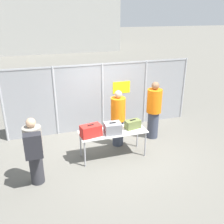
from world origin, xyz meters
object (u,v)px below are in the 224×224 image
object	(u,v)px
suitcase_grey	(113,128)
security_worker_near	(118,118)
suitcase_red	(91,131)
suitcase_olive	(133,124)
utility_trailer	(110,92)
inspection_table	(113,133)
traveler_hooded	(34,150)
security_worker_far	(154,110)

from	to	relation	value
suitcase_grey	security_worker_near	bearing A→B (deg)	60.11
suitcase_red	suitcase_grey	size ratio (longest dim) A/B	1.23
suitcase_olive	utility_trailer	world-z (taller)	suitcase_olive
inspection_table	suitcase_grey	distance (m)	0.23
suitcase_grey	security_worker_near	distance (m)	0.76
traveler_hooded	security_worker_near	xyz separation A→B (m)	(2.35, 1.17, -0.02)
suitcase_red	utility_trailer	world-z (taller)	suitcase_red
suitcase_olive	security_worker_near	bearing A→B (deg)	113.06
suitcase_red	security_worker_near	size ratio (longest dim) A/B	0.33
inspection_table	utility_trailer	size ratio (longest dim) A/B	0.53
security_worker_near	suitcase_grey	bearing A→B (deg)	43.44
suitcase_grey	security_worker_far	xyz separation A→B (m)	(1.57, 0.77, 0.04)
suitcase_grey	traveler_hooded	distance (m)	2.04
suitcase_grey	security_worker_far	bearing A→B (deg)	26.24
inspection_table	security_worker_far	world-z (taller)	security_worker_far
suitcase_olive	security_worker_far	size ratio (longest dim) A/B	0.25
traveler_hooded	utility_trailer	xyz separation A→B (m)	(3.33, 5.06, -0.48)
security_worker_near	utility_trailer	xyz separation A→B (m)	(0.98, 3.89, -0.46)
inspection_table	security_worker_near	distance (m)	0.68
security_worker_far	traveler_hooded	bearing A→B (deg)	17.96
security_worker_near	utility_trailer	size ratio (longest dim) A/B	0.50
suitcase_red	suitcase_grey	world-z (taller)	suitcase_red
suitcase_grey	suitcase_olive	bearing A→B (deg)	10.78
suitcase_red	suitcase_olive	xyz separation A→B (m)	(1.19, 0.11, -0.03)
security_worker_near	traveler_hooded	bearing A→B (deg)	9.74
inspection_table	utility_trailer	world-z (taller)	inspection_table
suitcase_red	suitcase_olive	size ratio (longest dim) A/B	1.24
utility_trailer	inspection_table	bearing A→B (deg)	-106.52
suitcase_red	suitcase_olive	bearing A→B (deg)	5.31
suitcase_grey	security_worker_far	distance (m)	1.75
suitcase_red	traveler_hooded	distance (m)	1.49
inspection_table	suitcase_grey	bearing A→B (deg)	-112.47
suitcase_red	traveler_hooded	xyz separation A→B (m)	(-1.40, -0.52, -0.01)
suitcase_red	security_worker_far	xyz separation A→B (m)	(2.15, 0.77, 0.03)
suitcase_olive	suitcase_grey	bearing A→B (deg)	-169.22
suitcase_olive	security_worker_near	distance (m)	0.59
suitcase_grey	suitcase_olive	distance (m)	0.62
inspection_table	traveler_hooded	size ratio (longest dim) A/B	1.11
suitcase_olive	security_worker_far	distance (m)	1.17
suitcase_grey	security_worker_near	size ratio (longest dim) A/B	0.27
security_worker_far	utility_trailer	world-z (taller)	security_worker_far
suitcase_grey	utility_trailer	size ratio (longest dim) A/B	0.13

